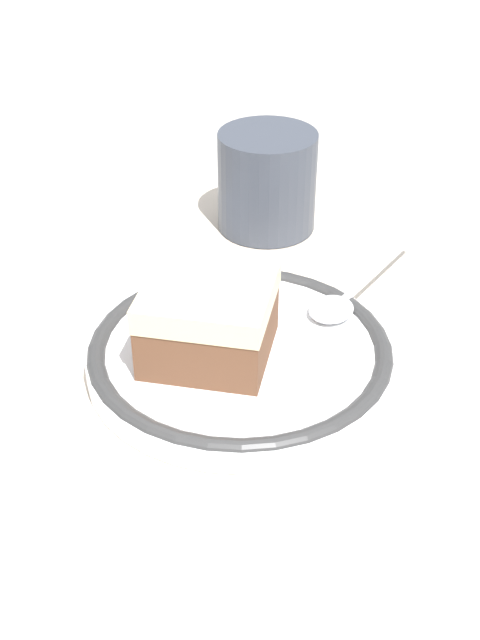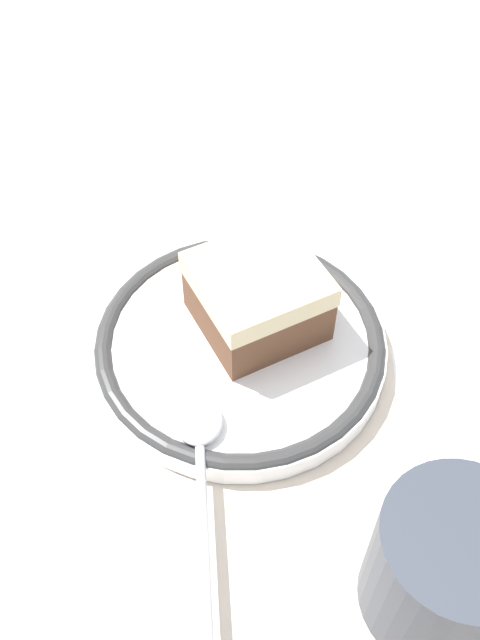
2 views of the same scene
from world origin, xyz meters
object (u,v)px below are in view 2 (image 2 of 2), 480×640
at_px(plate, 240,345).
at_px(cake_slice, 252,300).
at_px(napkin, 475,407).
at_px(cup, 445,573).
at_px(spoon, 200,452).

xyz_separation_m(plate, cake_slice, (0.01, -0.01, 0.03)).
relative_size(plate, cake_slice, 2.15).
bearing_deg(napkin, cup, 118.80).
xyz_separation_m(cake_slice, spoon, (-0.05, 0.08, -0.02)).
bearing_deg(spoon, cake_slice, -56.78).
relative_size(plate, napkin, 1.42).
distance_m(cake_slice, napkin, 0.15).
distance_m(plate, cake_slice, 0.03).
xyz_separation_m(plate, cup, (-0.18, 0.02, 0.02)).
relative_size(cup, napkin, 0.59).
height_order(spoon, cup, cup).
xyz_separation_m(spoon, cup, (-0.13, -0.05, 0.01)).
height_order(cake_slice, spoon, cake_slice).
bearing_deg(cup, spoon, 19.50).
height_order(plate, cake_slice, cake_slice).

